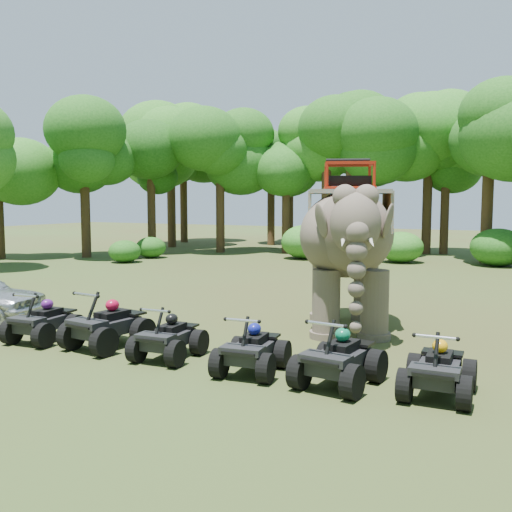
% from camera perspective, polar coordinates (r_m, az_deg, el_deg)
% --- Properties ---
extents(ground, '(110.00, 110.00, 0.00)m').
position_cam_1_polar(ground, '(13.53, -2.31, -8.48)').
color(ground, '#47381E').
rests_on(ground, ground).
extents(elephant, '(3.99, 5.65, 4.35)m').
position_cam_1_polar(elephant, '(14.67, 9.21, 1.16)').
color(elephant, brown).
rests_on(elephant, ground).
extents(atv_0, '(1.29, 1.69, 1.19)m').
position_cam_1_polar(atv_0, '(14.30, -20.50, -5.62)').
color(atv_0, black).
rests_on(atv_0, ground).
extents(atv_1, '(1.50, 1.92, 1.32)m').
position_cam_1_polar(atv_1, '(13.22, -14.65, -6.06)').
color(atv_1, black).
rests_on(atv_1, ground).
extents(atv_2, '(1.23, 1.61, 1.14)m').
position_cam_1_polar(atv_2, '(12.09, -8.74, -7.48)').
color(atv_2, black).
rests_on(atv_2, ground).
extents(atv_3, '(1.31, 1.68, 1.16)m').
position_cam_1_polar(atv_3, '(10.99, -0.42, -8.69)').
color(atv_3, black).
rests_on(atv_3, ground).
extents(atv_4, '(1.41, 1.81, 1.25)m').
position_cam_1_polar(atv_4, '(10.36, 8.31, -9.37)').
color(atv_4, black).
rests_on(atv_4, ground).
extents(atv_5, '(1.20, 1.61, 1.16)m').
position_cam_1_polar(atv_5, '(10.19, 17.79, -10.09)').
color(atv_5, black).
rests_on(atv_5, ground).
extents(tree_0, '(6.23, 6.23, 8.90)m').
position_cam_1_polar(tree_0, '(36.66, 16.80, 7.17)').
color(tree_0, '#195114').
rests_on(tree_0, ground).
extents(tree_1, '(6.70, 6.70, 9.57)m').
position_cam_1_polar(tree_1, '(32.44, 22.23, 7.82)').
color(tree_1, '#195114').
rests_on(tree_1, ground).
extents(tree_27, '(5.47, 5.47, 7.82)m').
position_cam_1_polar(tree_27, '(34.29, -16.75, 6.39)').
color(tree_27, '#195114').
rests_on(tree_27, ground).
extents(tree_28, '(5.01, 5.01, 7.16)m').
position_cam_1_polar(tree_28, '(36.39, -10.44, 5.96)').
color(tree_28, '#195114').
rests_on(tree_28, ground).
extents(tree_29, '(5.66, 5.66, 8.08)m').
position_cam_1_polar(tree_29, '(36.09, -3.61, 6.77)').
color(tree_29, '#195114').
rests_on(tree_29, ground).
extents(tree_30, '(5.03, 5.03, 7.19)m').
position_cam_1_polar(tree_30, '(35.57, 3.03, 6.07)').
color(tree_30, '#195114').
rests_on(tree_30, ground).
extents(tree_31, '(6.13, 6.13, 8.76)m').
position_cam_1_polar(tree_31, '(34.25, 9.44, 7.34)').
color(tree_31, '#195114').
rests_on(tree_31, ground).
extents(tree_32, '(6.54, 6.54, 9.35)m').
position_cam_1_polar(tree_32, '(35.00, 7.05, 7.82)').
color(tree_32, '#195114').
rests_on(tree_32, ground).
extents(tree_33, '(6.25, 6.25, 8.92)m').
position_cam_1_polar(tree_33, '(45.21, -7.26, 7.03)').
color(tree_33, '#195114').
rests_on(tree_33, ground).
extents(tree_34, '(5.66, 5.66, 8.08)m').
position_cam_1_polar(tree_34, '(42.03, 1.52, 6.61)').
color(tree_34, '#195114').
rests_on(tree_34, ground).
extents(tree_36, '(6.32, 6.32, 9.02)m').
position_cam_1_polar(tree_36, '(39.30, 9.78, 7.29)').
color(tree_36, '#195114').
rests_on(tree_36, ground).
extents(tree_38, '(5.58, 5.58, 7.96)m').
position_cam_1_polar(tree_38, '(44.69, 3.43, 6.47)').
color(tree_38, '#195114').
rests_on(tree_38, ground).
extents(tree_40, '(4.97, 4.97, 7.10)m').
position_cam_1_polar(tree_40, '(41.05, 11.08, 5.85)').
color(tree_40, '#195114').
rests_on(tree_40, ground).
extents(tree_42, '(5.05, 5.05, 7.22)m').
position_cam_1_polar(tree_42, '(36.71, 18.40, 5.81)').
color(tree_42, '#195114').
rests_on(tree_42, ground).
extents(tree_43, '(6.67, 6.67, 9.53)m').
position_cam_1_polar(tree_43, '(40.66, -8.49, 7.61)').
color(tree_43, '#195114').
rests_on(tree_43, ground).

